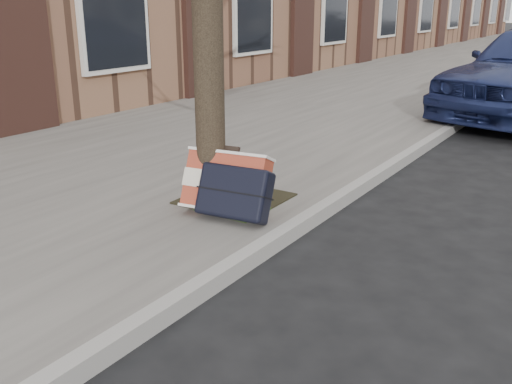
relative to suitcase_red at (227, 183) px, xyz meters
The scene contains 5 objects.
ground 2.06m from the suitcase_red, 24.79° to the right, with size 120.00×120.00×0.00m, color black.
near_sidewalk 14.28m from the suitcase_red, 97.50° to the left, with size 5.00×70.00×0.12m, color slate.
dirt_patch 0.47m from the suitcase_red, 114.94° to the left, with size 0.85×0.85×0.01m, color black.
suitcase_red is the anchor object (origin of this frame).
suitcase_navy 0.15m from the suitcase_red, 27.16° to the right, with size 0.61×0.20×0.44m, color black.
Camera 1 is at (0.89, -2.87, 1.85)m, focal length 40.00 mm.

